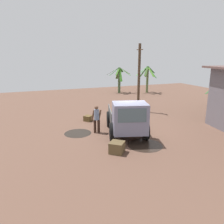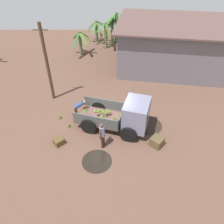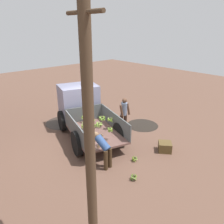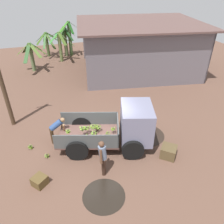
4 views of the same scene
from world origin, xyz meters
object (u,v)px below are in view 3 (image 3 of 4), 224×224
Objects in this scene: utility_pole at (89,139)px; banana_bunch_on_ground_1 at (134,177)px; wooden_crate_1 at (86,109)px; person_worker_loading at (103,148)px; person_foreground_visitor at (124,113)px; wooden_crate_0 at (165,147)px; banana_bunch_on_ground_0 at (135,159)px; cargo_truck at (82,108)px.

utility_pole is 3.58m from banana_bunch_on_ground_1.
wooden_crate_1 is at bearing -34.74° from utility_pole.
person_worker_loading is (2.14, -2.09, -1.96)m from utility_pole.
person_foreground_visitor is 3.05m from wooden_crate_1.
wooden_crate_0 is at bearing 6.09° from person_foreground_visitor.
banana_bunch_on_ground_0 is 0.89× the size of banana_bunch_on_ground_1.
cargo_truck is 3.72× the size of person_worker_loading.
banana_bunch_on_ground_1 is (-1.27, -0.22, -0.63)m from person_worker_loading.
person_foreground_visitor is (-1.43, -1.36, -0.18)m from cargo_truck.
cargo_truck is 2.81× the size of person_foreground_visitor.
person_foreground_visitor reaches higher than banana_bunch_on_ground_0.
wooden_crate_0 is at bearing -146.02° from cargo_truck.
person_foreground_visitor is 2.56m from wooden_crate_0.
cargo_truck is 18.37× the size of banana_bunch_on_ground_1.
person_foreground_visitor reaches higher than banana_bunch_on_ground_1.
person_worker_loading is 2.67m from wooden_crate_0.
person_foreground_visitor is 7.38× the size of banana_bunch_on_ground_0.
person_worker_loading is 1.34m from banana_bunch_on_ground_0.
person_worker_loading is 5.23m from wooden_crate_1.
banana_bunch_on_ground_0 is 0.44× the size of wooden_crate_0.
cargo_truck is 4.48m from banana_bunch_on_ground_1.
person_foreground_visitor is 3.77m from banana_bunch_on_ground_1.
utility_pole is 4.35× the size of person_worker_loading.
cargo_truck reaches higher than banana_bunch_on_ground_1.
wooden_crate_0 is (-2.46, 0.14, -0.71)m from person_foreground_visitor.
utility_pole reaches higher than wooden_crate_0.
banana_bunch_on_ground_0 is at bearing 163.55° from wooden_crate_1.
person_worker_loading is 5.57× the size of banana_bunch_on_ground_0.
person_foreground_visitor is at bearing -179.06° from wooden_crate_1.
cargo_truck is at bearing -32.93° from utility_pole.
cargo_truck is 9.15× the size of wooden_crate_0.
utility_pole is 6.23m from person_foreground_visitor.
person_worker_loading is (-2.99, 1.23, -0.34)m from cargo_truck.
person_foreground_visitor reaches higher than wooden_crate_1.
cargo_truck is at bearing 17.41° from wooden_crate_0.
wooden_crate_0 is (1.24, -4.54, -2.51)m from utility_pole.
wooden_crate_1 is at bearing -21.77° from banana_bunch_on_ground_1.
person_foreground_visitor is 3.25× the size of wooden_crate_0.
cargo_truck is 0.86× the size of utility_pole.
person_foreground_visitor is at bearing -64.26° from person_worker_loading.
wooden_crate_0 is (-0.90, -2.45, -0.54)m from person_worker_loading.
wooden_crate_1 is at bearing -0.96° from wooden_crate_0.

